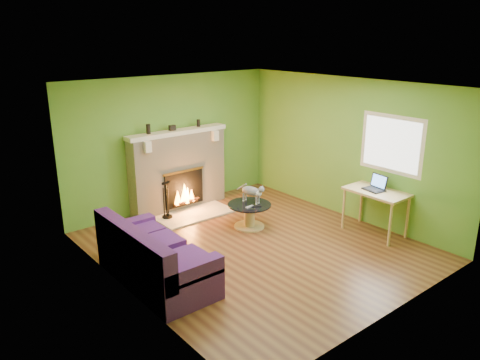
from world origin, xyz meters
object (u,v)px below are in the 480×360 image
at_px(coffee_table, 249,214).
at_px(cat, 251,193).
at_px(sofa, 153,259).
at_px(desk, 376,196).

relative_size(coffee_table, cat, 1.37).
height_order(sofa, coffee_table, sofa).
height_order(coffee_table, cat, cat).
relative_size(sofa, desk, 1.87).
height_order(coffee_table, desk, desk).
bearing_deg(cat, desk, -62.82).
distance_m(coffee_table, cat, 0.38).
xyz_separation_m(sofa, coffee_table, (2.30, 0.62, -0.09)).
bearing_deg(desk, sofa, 165.98).
distance_m(coffee_table, desk, 2.22).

